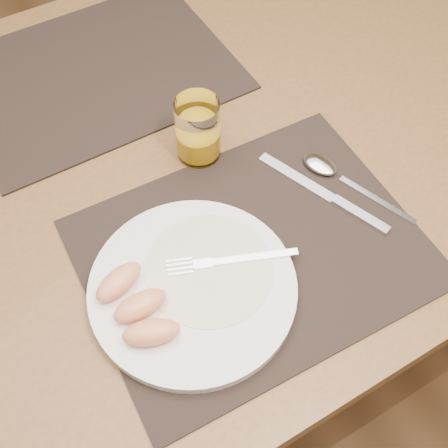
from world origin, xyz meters
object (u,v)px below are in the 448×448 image
plate (193,288)px  fork (221,262)px  spoon (328,169)px  placemat_near (253,251)px  knife (333,199)px  table (173,184)px  juice_glass (198,132)px  placemat_far (97,73)px

plate → fork: 0.05m
fork → spoon: 0.23m
placemat_near → fork: 0.06m
knife → spoon: 0.05m
knife → table: bearing=128.2°
juice_glass → placemat_far: bearing=104.7°
table → juice_glass: juice_glass is taller
juice_glass → table: bearing=143.6°
placemat_near → knife: knife is taller
placemat_far → placemat_near: bearing=-84.3°
placemat_near → fork: bearing=-177.8°
spoon → juice_glass: size_ratio=1.86×
plate → knife: size_ratio=1.28×
placemat_near → plate: plate is taller
knife → juice_glass: juice_glass is taller
plate → fork: bearing=12.8°
placemat_far → knife: size_ratio=2.13×
knife → juice_glass: size_ratio=2.10×
placemat_near → fork: fork is taller
juice_glass → knife: bearing=-55.1°
table → placemat_far: placemat_far is taller
table → fork: bearing=-99.0°
spoon → fork: bearing=-164.3°
table → juice_glass: size_ratio=13.90×
placemat_near → knife: bearing=5.5°
placemat_far → spoon: size_ratio=2.41×
placemat_near → juice_glass: (0.02, 0.19, 0.05)m
table → spoon: spoon is taller
table → placemat_far: bearing=97.0°
spoon → juice_glass: bearing=138.6°
table → spoon: 0.26m
fork → knife: fork is taller
knife → spoon: size_ratio=1.13×
plate → juice_glass: 0.24m
spoon → placemat_far: bearing=119.4°
placemat_near → fork: size_ratio=2.67×
juice_glass → fork: bearing=-110.8°
plate → juice_glass: bearing=59.2°
placemat_near → knife: size_ratio=2.13×
table → knife: bearing=-51.8°
placemat_near → fork: (-0.05, -0.00, 0.02)m
placemat_near → placemat_far: size_ratio=1.00×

